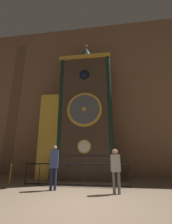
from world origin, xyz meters
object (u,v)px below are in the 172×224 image
clock_tower (80,117)px  stanchion_post (10,177)px  visitor_near (54,163)px  visitor_far (116,166)px

clock_tower → stanchion_post: size_ratio=9.87×
visitor_near → visitor_far: size_ratio=1.10×
clock_tower → stanchion_post: (-3.25, -1.85, -3.49)m
visitor_near → visitor_far: (2.58, -0.25, -0.09)m
clock_tower → visitor_near: clock_tower is taller
stanchion_post → clock_tower: bearing=29.7°
visitor_near → clock_tower: bearing=65.5°
clock_tower → stanchion_post: clock_tower is taller
stanchion_post → visitor_far: bearing=-13.9°
stanchion_post → visitor_near: bearing=-21.6°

